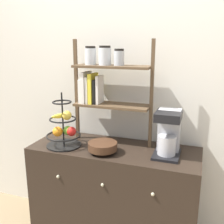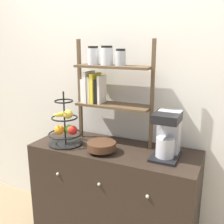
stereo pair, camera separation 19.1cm
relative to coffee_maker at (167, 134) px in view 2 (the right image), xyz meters
The scene contains 6 objects.
wall_back 0.57m from the coffee_maker, 146.42° to the left, with size 7.00×0.05×2.60m, color silver.
sideboard 0.69m from the coffee_maker, behind, with size 1.27×0.49×0.81m.
coffee_maker is the anchor object (origin of this frame).
fruit_stand 0.78m from the coffee_maker, behind, with size 0.27×0.27×0.42m.
wooden_bowl 0.48m from the coffee_maker, 163.51° to the right, with size 0.21×0.21×0.08m.
shelf_hutch 0.63m from the coffee_maker, behind, with size 0.63×0.20×0.80m.
Camera 2 is at (0.78, -1.44, 1.57)m, focal length 42.00 mm.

